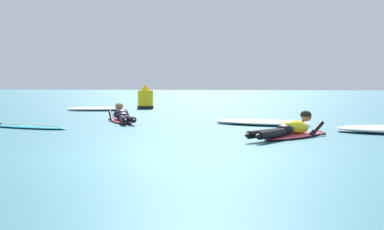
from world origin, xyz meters
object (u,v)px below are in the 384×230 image
Objects in this scene: surfer_far at (122,117)px; surfer_near at (292,130)px; channel_marker_buoy at (145,99)px; drifting_surfboard at (28,127)px.

surfer_near is at bearing -38.29° from surfer_far.
surfer_far is 7.40m from channel_marker_buoy.
channel_marker_buoy is (-1.22, 7.29, 0.24)m from surfer_far.
surfer_far is at bearing 54.46° from drifting_surfboard.
drifting_surfboard is at bearing 168.14° from surfer_near.
surfer_near is 6.02m from drifting_surfboard.
channel_marker_buoy reaches higher than surfer_far.
drifting_surfboard is 2.31× the size of channel_marker_buoy.
channel_marker_buoy is (-5.56, 10.71, 0.24)m from surfer_near.
surfer_near is 5.52m from surfer_far.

